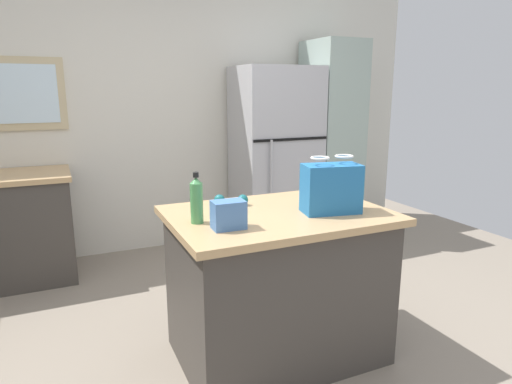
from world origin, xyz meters
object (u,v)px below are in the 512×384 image
(small_box, at_px, (228,215))
(ear_defenders, at_px, (231,201))
(refrigerator, at_px, (275,157))
(bottle, at_px, (197,200))
(tall_cabinet, at_px, (331,141))
(shopping_bag, at_px, (331,188))
(kitchen_island, at_px, (278,284))

(small_box, bearing_deg, ear_defenders, 67.22)
(refrigerator, bearing_deg, small_box, -122.34)
(refrigerator, distance_m, small_box, 2.33)
(refrigerator, xyz_separation_m, bottle, (-1.36, -1.82, 0.11))
(bottle, bearing_deg, small_box, -54.32)
(tall_cabinet, bearing_deg, bottle, -137.83)
(ear_defenders, bearing_deg, tall_cabinet, 42.18)
(tall_cabinet, bearing_deg, shopping_bag, -123.58)
(refrigerator, xyz_separation_m, tall_cabinet, (0.65, 0.00, 0.13))
(refrigerator, xyz_separation_m, small_box, (-1.25, -1.97, 0.07))
(small_box, bearing_deg, shopping_bag, 4.39)
(kitchen_island, bearing_deg, shopping_bag, -25.15)
(refrigerator, relative_size, bottle, 6.69)
(shopping_bag, distance_m, bottle, 0.74)
(kitchen_island, height_order, small_box, small_box)
(small_box, relative_size, ear_defenders, 0.79)
(refrigerator, height_order, small_box, refrigerator)
(kitchen_island, bearing_deg, refrigerator, 63.72)
(refrigerator, relative_size, small_box, 10.99)
(refrigerator, xyz_separation_m, ear_defenders, (-1.08, -1.56, 0.02))
(kitchen_island, xyz_separation_m, shopping_bag, (0.26, -0.12, 0.57))
(shopping_bag, bearing_deg, ear_defenders, 140.56)
(tall_cabinet, relative_size, ear_defenders, 10.03)
(kitchen_island, distance_m, refrigerator, 2.06)
(refrigerator, relative_size, ear_defenders, 8.72)
(refrigerator, xyz_separation_m, shopping_bag, (-0.63, -1.92, 0.13))
(kitchen_island, distance_m, small_box, 0.64)
(kitchen_island, relative_size, refrigerator, 0.69)
(kitchen_island, xyz_separation_m, small_box, (-0.36, -0.17, 0.50))
(ear_defenders, bearing_deg, small_box, -112.78)
(kitchen_island, height_order, refrigerator, refrigerator)
(refrigerator, height_order, tall_cabinet, tall_cabinet)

